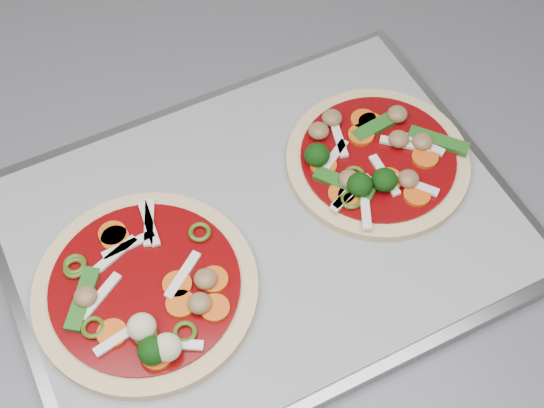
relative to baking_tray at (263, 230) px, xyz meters
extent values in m
cube|color=#B1B1AF|center=(0.16, 0.08, -0.48)|extent=(3.60, 0.60, 0.86)
cube|color=#5D5D64|center=(0.16, 0.08, -0.03)|extent=(3.60, 0.60, 0.04)
cube|color=gray|center=(0.00, 0.00, 0.00)|extent=(0.54, 0.46, 0.01)
cube|color=gray|center=(0.00, 0.00, 0.01)|extent=(0.51, 0.44, 0.00)
cylinder|color=beige|center=(-0.11, -0.05, 0.01)|extent=(0.25, 0.25, 0.01)
cylinder|color=maroon|center=(-0.11, -0.05, 0.02)|extent=(0.21, 0.21, 0.00)
torus|color=#334C0F|center=(-0.06, -0.01, 0.03)|extent=(0.02, 0.02, 0.00)
cube|color=silver|center=(-0.13, -0.10, 0.03)|extent=(0.05, 0.03, 0.00)
ellipsoid|color=olive|center=(-0.06, -0.06, 0.03)|extent=(0.03, 0.03, 0.01)
cube|color=silver|center=(-0.15, -0.06, 0.03)|extent=(0.04, 0.04, 0.00)
ellipsoid|color=beige|center=(-0.09, -0.12, 0.03)|extent=(0.03, 0.03, 0.02)
cylinder|color=#DD581C|center=(-0.08, -0.06, 0.03)|extent=(0.03, 0.03, 0.00)
cube|color=silver|center=(-0.10, 0.01, 0.03)|extent=(0.02, 0.05, 0.00)
cube|color=silver|center=(-0.08, -0.05, 0.03)|extent=(0.03, 0.04, 0.00)
ellipsoid|color=olive|center=(-0.06, -0.08, 0.03)|extent=(0.03, 0.03, 0.01)
cylinder|color=#DD581C|center=(-0.05, -0.08, 0.03)|extent=(0.03, 0.03, 0.00)
cylinder|color=#DD581C|center=(-0.14, -0.09, 0.03)|extent=(0.04, 0.04, 0.00)
cube|color=silver|center=(-0.10, 0.01, 0.03)|extent=(0.01, 0.05, 0.00)
cube|color=#24651B|center=(-0.16, -0.06, 0.03)|extent=(0.03, 0.06, 0.00)
ellipsoid|color=beige|center=(-0.11, -0.09, 0.03)|extent=(0.03, 0.03, 0.02)
ellipsoid|color=olive|center=(-0.16, -0.06, 0.03)|extent=(0.02, 0.02, 0.01)
torus|color=#334C0F|center=(-0.15, -0.09, 0.03)|extent=(0.03, 0.03, 0.00)
torus|color=#334C0F|center=(-0.08, -0.10, 0.03)|extent=(0.03, 0.03, 0.00)
cube|color=silver|center=(-0.09, -0.11, 0.03)|extent=(0.05, 0.02, 0.00)
cylinder|color=#DD581C|center=(-0.08, -0.08, 0.03)|extent=(0.03, 0.03, 0.00)
torus|color=#334C0F|center=(-0.11, -0.10, 0.03)|extent=(0.03, 0.03, 0.00)
cube|color=silver|center=(-0.12, -0.01, 0.03)|extent=(0.05, 0.02, 0.00)
ellipsoid|color=#0E3D0C|center=(-0.10, -0.12, 0.03)|extent=(0.03, 0.03, 0.02)
cube|color=silver|center=(-0.13, -0.02, 0.03)|extent=(0.04, 0.04, 0.00)
cylinder|color=#DD581C|center=(-0.13, 0.00, 0.03)|extent=(0.03, 0.03, 0.00)
cylinder|color=#DD581C|center=(-0.05, -0.06, 0.03)|extent=(0.03, 0.03, 0.00)
torus|color=#334C0F|center=(-0.17, -0.03, 0.03)|extent=(0.03, 0.03, 0.00)
cylinder|color=#DD581C|center=(-0.10, -0.12, 0.03)|extent=(0.03, 0.03, 0.00)
cylinder|color=#DD581C|center=(-0.13, 0.00, 0.03)|extent=(0.03, 0.03, 0.00)
torus|color=#334C0F|center=(-0.17, -0.02, 0.03)|extent=(0.03, 0.03, 0.00)
cylinder|color=beige|center=(0.12, 0.05, 0.01)|extent=(0.24, 0.24, 0.01)
cylinder|color=maroon|center=(0.12, 0.05, 0.02)|extent=(0.21, 0.21, 0.00)
cube|color=#24651B|center=(0.18, 0.06, 0.02)|extent=(0.06, 0.04, 0.00)
cube|color=silver|center=(0.16, 0.06, 0.02)|extent=(0.04, 0.04, 0.00)
cylinder|color=#DD581C|center=(0.16, 0.04, 0.02)|extent=(0.03, 0.03, 0.00)
cube|color=silver|center=(0.15, 0.06, 0.02)|extent=(0.05, 0.03, 0.00)
cube|color=silver|center=(0.14, 0.01, 0.02)|extent=(0.04, 0.03, 0.00)
ellipsoid|color=olive|center=(0.15, 0.09, 0.03)|extent=(0.03, 0.03, 0.01)
ellipsoid|color=#0E3D0C|center=(0.11, 0.02, 0.03)|extent=(0.03, 0.03, 0.02)
ellipsoid|color=#0E3D0C|center=(0.06, 0.05, 0.03)|extent=(0.03, 0.03, 0.02)
cylinder|color=#DD581C|center=(0.12, 0.09, 0.02)|extent=(0.04, 0.04, 0.00)
ellipsoid|color=olive|center=(0.14, 0.02, 0.03)|extent=(0.02, 0.02, 0.01)
ellipsoid|color=olive|center=(0.07, 0.08, 0.03)|extent=(0.02, 0.02, 0.01)
cube|color=silver|center=(0.12, 0.03, 0.02)|extent=(0.02, 0.05, 0.00)
cube|color=silver|center=(0.07, 0.05, 0.02)|extent=(0.04, 0.04, 0.00)
cylinder|color=#DD581C|center=(0.11, 0.08, 0.02)|extent=(0.04, 0.04, 0.00)
cube|color=#24651B|center=(0.08, 0.02, 0.02)|extent=(0.06, 0.05, 0.00)
cylinder|color=#DD581C|center=(0.12, 0.02, 0.02)|extent=(0.03, 0.03, 0.00)
cylinder|color=#DD581C|center=(0.06, 0.05, 0.02)|extent=(0.03, 0.03, 0.00)
cube|color=silver|center=(0.08, 0.01, 0.02)|extent=(0.04, 0.03, 0.00)
cube|color=silver|center=(0.08, 0.08, 0.02)|extent=(0.01, 0.05, 0.00)
ellipsoid|color=olive|center=(0.16, 0.06, 0.03)|extent=(0.03, 0.03, 0.01)
torus|color=#334C0F|center=(0.08, 0.00, 0.02)|extent=(0.03, 0.03, 0.00)
ellipsoid|color=#0E3D0C|center=(0.09, 0.01, 0.03)|extent=(0.03, 0.03, 0.02)
cube|color=#24651B|center=(0.13, 0.09, 0.02)|extent=(0.06, 0.04, 0.00)
cube|color=silver|center=(0.09, 0.00, 0.02)|extent=(0.01, 0.05, 0.00)
torus|color=#334C0F|center=(0.09, 0.03, 0.02)|extent=(0.03, 0.03, 0.00)
cylinder|color=#DD581C|center=(0.11, 0.09, 0.02)|extent=(0.03, 0.03, 0.00)
ellipsoid|color=olive|center=(0.08, 0.02, 0.03)|extent=(0.03, 0.03, 0.01)
cylinder|color=#DD581C|center=(0.14, 0.00, 0.02)|extent=(0.03, 0.03, 0.00)
cylinder|color=#DD581C|center=(0.08, 0.01, 0.02)|extent=(0.04, 0.04, 0.00)
cylinder|color=#DD581C|center=(0.07, 0.01, 0.02)|extent=(0.03, 0.03, 0.00)
cube|color=silver|center=(0.08, 0.01, 0.02)|extent=(0.04, 0.04, 0.00)
ellipsoid|color=olive|center=(0.14, 0.06, 0.03)|extent=(0.03, 0.03, 0.01)
ellipsoid|color=olive|center=(0.08, 0.10, 0.03)|extent=(0.03, 0.03, 0.01)
camera|label=1|loc=(-0.05, -0.36, 0.59)|focal=50.00mm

